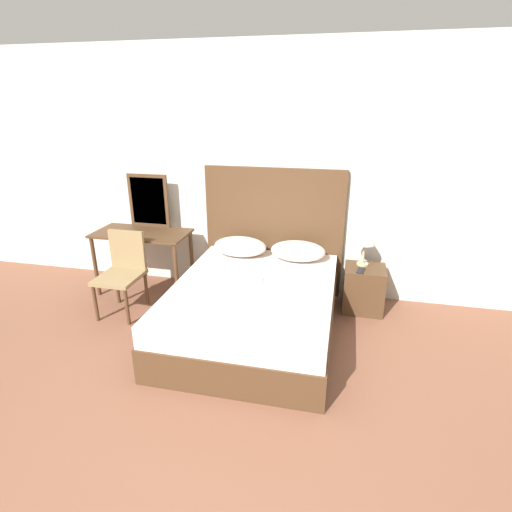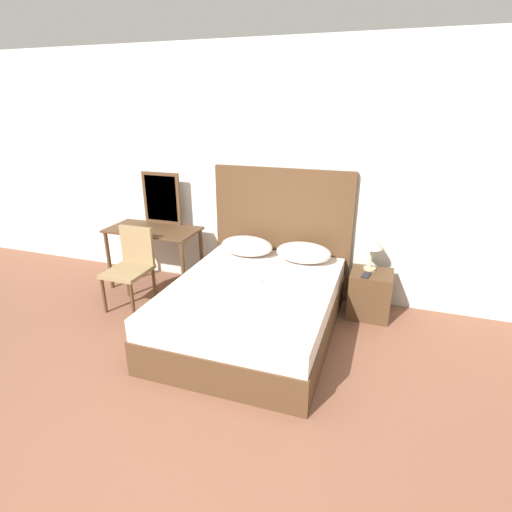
{
  "view_description": "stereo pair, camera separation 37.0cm",
  "coord_description": "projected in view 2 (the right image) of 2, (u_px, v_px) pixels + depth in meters",
  "views": [
    {
      "loc": [
        0.76,
        -1.72,
        2.1
      ],
      "look_at": [
        -0.01,
        1.65,
        0.76
      ],
      "focal_mm": 28.0,
      "sensor_mm": 36.0,
      "label": 1
    },
    {
      "loc": [
        1.11,
        -1.62,
        2.1
      ],
      "look_at": [
        -0.01,
        1.65,
        0.76
      ],
      "focal_mm": 28.0,
      "sensor_mm": 36.0,
      "label": 2
    }
  ],
  "objects": [
    {
      "name": "bed",
      "position": [
        253.0,
        309.0,
        3.8
      ],
      "size": [
        1.49,
        1.92,
        0.51
      ],
      "color": "#4C331E",
      "rests_on": "ground_plane"
    },
    {
      "name": "pillow_left",
      "position": [
        247.0,
        246.0,
        4.4
      ],
      "size": [
        0.58,
        0.39,
        0.2
      ],
      "color": "silver",
      "rests_on": "bed"
    },
    {
      "name": "table_lamp",
      "position": [
        372.0,
        242.0,
        4.01
      ],
      "size": [
        0.21,
        0.21,
        0.39
      ],
      "color": "tan",
      "rests_on": "nightstand"
    },
    {
      "name": "pillow_right",
      "position": [
        304.0,
        253.0,
        4.2
      ],
      "size": [
        0.58,
        0.39,
        0.2
      ],
      "color": "silver",
      "rests_on": "bed"
    },
    {
      "name": "vanity_desk",
      "position": [
        154.0,
        238.0,
        4.66
      ],
      "size": [
        1.07,
        0.54,
        0.73
      ],
      "color": "#4C331E",
      "rests_on": "ground_plane"
    },
    {
      "name": "wall_back",
      "position": [
        285.0,
        176.0,
        4.34
      ],
      "size": [
        10.0,
        0.06,
        2.7
      ],
      "color": "silver",
      "rests_on": "ground_plane"
    },
    {
      "name": "phone_on_bed",
      "position": [
        259.0,
        280.0,
        3.78
      ],
      "size": [
        0.08,
        0.15,
        0.01
      ],
      "color": "#B7B7BC",
      "rests_on": "bed"
    },
    {
      "name": "chair",
      "position": [
        132.0,
        263.0,
        4.29
      ],
      "size": [
        0.41,
        0.47,
        0.85
      ],
      "color": "olive",
      "rests_on": "ground_plane"
    },
    {
      "name": "ground_plane",
      "position": [
        172.0,
        458.0,
        2.52
      ],
      "size": [
        16.0,
        16.0,
        0.0
      ],
      "primitive_type": "plane",
      "color": "brown"
    },
    {
      "name": "headboard",
      "position": [
        281.0,
        233.0,
        4.5
      ],
      "size": [
        1.56,
        0.05,
        1.44
      ],
      "color": "#4C331E",
      "rests_on": "ground_plane"
    },
    {
      "name": "phone_on_nightstand",
      "position": [
        366.0,
        275.0,
        3.97
      ],
      "size": [
        0.1,
        0.16,
        0.01
      ],
      "color": "black",
      "rests_on": "nightstand"
    },
    {
      "name": "vanity_mirror",
      "position": [
        162.0,
        198.0,
        4.72
      ],
      "size": [
        0.48,
        0.03,
        0.61
      ],
      "color": "#4C331E",
      "rests_on": "vanity_desk"
    },
    {
      "name": "nightstand",
      "position": [
        370.0,
        294.0,
        4.13
      ],
      "size": [
        0.42,
        0.39,
        0.48
      ],
      "color": "#4C331E",
      "rests_on": "ground_plane"
    }
  ]
}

